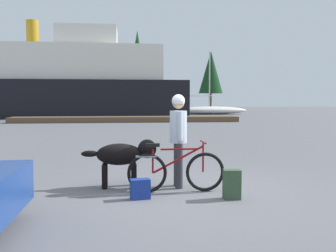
{
  "coord_description": "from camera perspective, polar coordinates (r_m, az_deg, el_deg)",
  "views": [
    {
      "loc": [
        -1.13,
        -6.65,
        1.65
      ],
      "look_at": [
        -0.21,
        1.2,
        1.1
      ],
      "focal_mm": 40.18,
      "sensor_mm": 36.0,
      "label": 1
    }
  ],
  "objects": [
    {
      "name": "ground_plane",
      "position": [
        6.95,
        2.91,
        -9.75
      ],
      "size": [
        160.0,
        160.0,
        0.0
      ],
      "primitive_type": "plane",
      "color": "slate"
    },
    {
      "name": "bicycle",
      "position": [
        6.75,
        1.16,
        -6.83
      ],
      "size": [
        1.75,
        0.44,
        0.91
      ],
      "color": "black",
      "rests_on": "ground_plane"
    },
    {
      "name": "person_cyclist",
      "position": [
        7.04,
        1.57,
        -0.81
      ],
      "size": [
        0.32,
        0.53,
        1.75
      ],
      "color": "#333338",
      "rests_on": "ground_plane"
    },
    {
      "name": "dog",
      "position": [
        7.16,
        -6.66,
        -4.36
      ],
      "size": [
        1.41,
        0.48,
        0.9
      ],
      "color": "black",
      "rests_on": "ground_plane"
    },
    {
      "name": "backpack",
      "position": [
        6.41,
        9.66,
        -8.7
      ],
      "size": [
        0.3,
        0.22,
        0.49
      ],
      "primitive_type": "cube",
      "rotation": [
        0.0,
        0.0,
        -0.08
      ],
      "color": "#334C33",
      "rests_on": "ground_plane"
    },
    {
      "name": "handbag_pannier",
      "position": [
        6.35,
        -4.24,
        -9.51
      ],
      "size": [
        0.35,
        0.23,
        0.33
      ],
      "primitive_type": "cube",
      "rotation": [
        0.0,
        0.0,
        0.17
      ],
      "color": "navy",
      "rests_on": "ground_plane"
    },
    {
      "name": "dock_pier",
      "position": [
        28.19,
        -6.33,
        1.02
      ],
      "size": [
        16.68,
        2.1,
        0.4
      ],
      "primitive_type": "cube",
      "color": "brown",
      "rests_on": "ground_plane"
    },
    {
      "name": "ferry_boat",
      "position": [
        37.11,
        -15.39,
        6.24
      ],
      "size": [
        22.94,
        7.41,
        9.01
      ],
      "color": "black",
      "rests_on": "ground_plane"
    },
    {
      "name": "sailboat_moored",
      "position": [
        43.07,
        6.28,
        2.41
      ],
      "size": [
        8.68,
        2.43,
        7.05
      ],
      "color": "silver",
      "rests_on": "ground_plane"
    },
    {
      "name": "pine_tree_far_left",
      "position": [
        59.75,
        -22.56,
        8.43
      ],
      "size": [
        4.31,
        4.31,
        10.08
      ],
      "color": "#4C331E",
      "rests_on": "ground_plane"
    },
    {
      "name": "pine_tree_center",
      "position": [
        57.13,
        -4.65,
        9.55
      ],
      "size": [
        3.47,
        3.47,
        11.96
      ],
      "color": "#4C331E",
      "rests_on": "ground_plane"
    },
    {
      "name": "pine_tree_far_right",
      "position": [
        57.58,
        6.52,
        8.1
      ],
      "size": [
        3.62,
        3.62,
        8.99
      ],
      "color": "#4C331E",
      "rests_on": "ground_plane"
    },
    {
      "name": "pine_tree_mid_back",
      "position": [
        61.36,
        -15.2,
        9.31
      ],
      "size": [
        4.37,
        4.37,
        12.42
      ],
      "color": "#4C331E",
      "rests_on": "ground_plane"
    }
  ]
}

